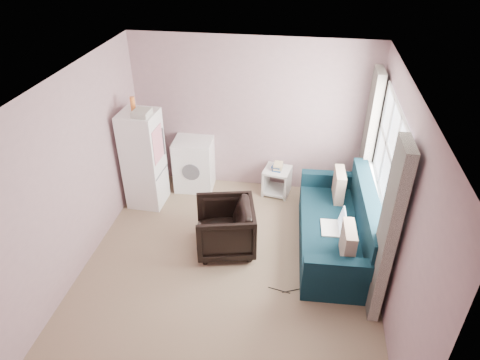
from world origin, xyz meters
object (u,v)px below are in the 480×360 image
object	(u,v)px
side_table	(277,179)
sofa	(341,230)
fridge	(144,159)
washing_machine	(195,162)
armchair	(225,225)

from	to	relation	value
side_table	sofa	bearing A→B (deg)	-52.95
fridge	washing_machine	bearing A→B (deg)	45.17
washing_machine	fridge	bearing A→B (deg)	-139.44
armchair	side_table	distance (m)	1.61
armchair	washing_machine	bearing A→B (deg)	-165.28
washing_machine	sofa	size ratio (longest dim) A/B	0.41
fridge	washing_machine	size ratio (longest dim) A/B	2.02
armchair	fridge	bearing A→B (deg)	-135.86
side_table	fridge	bearing A→B (deg)	-164.18
side_table	sofa	world-z (taller)	sofa
washing_machine	sofa	bearing A→B (deg)	-31.58
sofa	armchair	bearing A→B (deg)	-174.92
washing_machine	side_table	size ratio (longest dim) A/B	1.55
fridge	sofa	world-z (taller)	fridge
fridge	sofa	size ratio (longest dim) A/B	0.83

